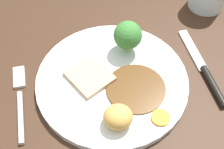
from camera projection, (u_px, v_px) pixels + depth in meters
The scene contains 9 objects.
dining_table at pixel (119, 101), 50.37cm from camera, with size 120.00×84.00×3.60cm, color #382316.
dinner_plate at pixel (112, 80), 50.06cm from camera, with size 26.37×26.37×1.40cm, color white.
gravy_pool at pixel (136, 89), 47.93cm from camera, with size 10.12×10.12×0.30cm, color #563819.
meat_slice_main at pixel (89, 76), 49.27cm from camera, with size 7.10×6.31×0.80cm, color tan.
roast_potato_left at pixel (118, 117), 42.87cm from camera, with size 4.22×4.52×3.57cm, color tan.
carrot_coin_front at pixel (161, 118), 44.59cm from camera, with size 2.98×2.98×0.42cm, color orange.
broccoli_floret at pixel (128, 36), 50.62cm from camera, with size 5.13×5.13×6.29cm.
fork at pixel (20, 99), 48.05cm from camera, with size 2.15×15.29×0.90cm.
knife at pixel (205, 72), 51.55cm from camera, with size 2.25×18.55×1.20cm.
Camera 1 is at (-6.25, -25.99, 44.77)cm, focal length 45.91 mm.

